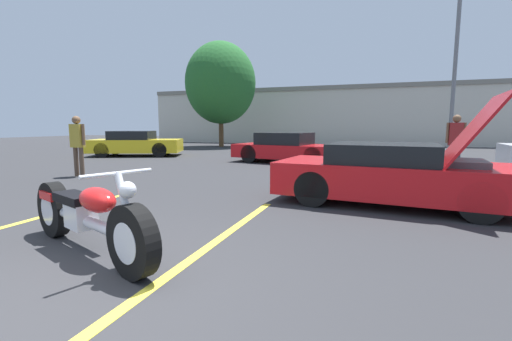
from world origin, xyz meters
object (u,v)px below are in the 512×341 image
Objects in this scene: parked_car_left_row at (136,144)px; parked_car_mid_row at (288,148)px; light_pole at (457,64)px; spectator_near_motorcycle at (455,139)px; motorcycle at (87,217)px; spectator_by_show_car at (78,141)px; show_car_hood_open at (394,174)px; tree_background at (221,83)px.

parked_car_mid_row is at bearing -26.49° from parked_car_left_row.
spectator_near_motorcycle is at bearing -99.68° from light_pole.
light_pole is at bearing 50.59° from parked_car_mid_row.
light_pole is 17.34m from motorcycle.
parked_car_mid_row is at bearing 49.88° from spectator_by_show_car.
motorcycle is (-6.39, -15.65, -3.85)m from light_pole.
show_car_hood_open is at bearing -54.14° from parked_car_left_row.
motorcycle is 10.03m from parked_car_mid_row.
tree_background is 2.79× the size of motorcycle.
parked_car_mid_row is (-3.54, 6.32, -0.00)m from show_car_hood_open.
tree_background is 8.68m from parked_car_left_row.
tree_background reaches higher than show_car_hood_open.
tree_background is at bearing 130.87° from show_car_hood_open.
parked_car_left_row is (-7.76, 10.58, 0.15)m from motorcycle.
light_pole is 13.63m from tree_background.
show_car_hood_open is 2.42× the size of spectator_near_motorcycle.
tree_background reaches higher than motorcycle.
light_pole is at bearing -2.61° from parked_car_left_row.
spectator_near_motorcycle reaches higher than parked_car_mid_row.
spectator_near_motorcycle reaches higher than motorcycle.
motorcycle is (6.95, -18.41, -3.81)m from tree_background.
spectator_by_show_car is (-4.87, 4.52, 0.58)m from motorcycle.
light_pole is at bearing 81.46° from show_car_hood_open.
spectator_by_show_car is (2.89, -6.06, 0.43)m from parked_car_left_row.
light_pole reaches higher than motorcycle.
show_car_hood_open reaches higher than parked_car_mid_row.
tree_background is at bearing 168.32° from light_pole.
tree_background is 15.91m from spectator_near_motorcycle.
show_car_hood_open is 2.50× the size of spectator_by_show_car.
tree_background is at bearing 131.77° from motorcycle.
spectator_near_motorcycle is (12.15, -9.76, -3.20)m from tree_background.
tree_background is at bearing 61.78° from parked_car_left_row.
show_car_hood_open is (-3.09, -11.94, -3.71)m from light_pole.
show_car_hood_open reaches higher than spectator_near_motorcycle.
motorcycle is at bearing -42.88° from spectator_by_show_car.
show_car_hood_open is (10.26, -14.70, -3.68)m from tree_background.
spectator_by_show_car is at bearing -157.71° from spectator_near_motorcycle.
parked_car_mid_row is (-6.62, -5.62, -3.71)m from light_pole.
parked_car_left_row is 13.11m from spectator_near_motorcycle.
light_pole is at bearing 88.86° from motorcycle.
spectator_near_motorcycle is (12.96, -1.93, 0.47)m from parked_car_left_row.
spectator_near_motorcycle reaches higher than spectator_by_show_car.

